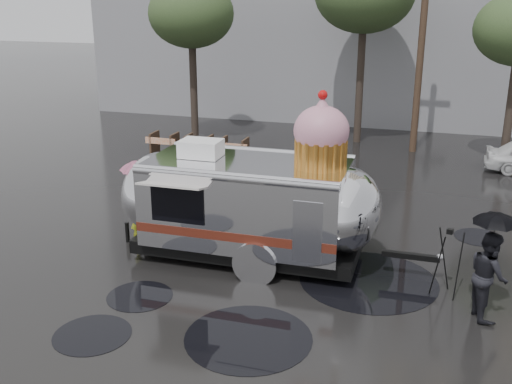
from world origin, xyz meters
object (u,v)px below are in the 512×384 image
(tripod, at_px, (447,256))
(person_right, at_px, (488,275))
(person_left, at_px, (143,216))
(airstream_trailer, at_px, (252,200))

(tripod, bearing_deg, person_right, -24.79)
(person_right, bearing_deg, tripod, 31.45)
(person_left, distance_m, tripod, 7.57)
(person_left, xyz_separation_m, person_right, (8.36, -1.08, 0.06))
(person_right, distance_m, tripod, 1.08)
(person_left, height_order, tripod, person_left)
(airstream_trailer, distance_m, person_right, 5.63)
(person_right, relative_size, tripod, 1.19)
(person_left, bearing_deg, person_right, -45.52)
(person_right, xyz_separation_m, tripod, (-0.80, 0.72, 0.01))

